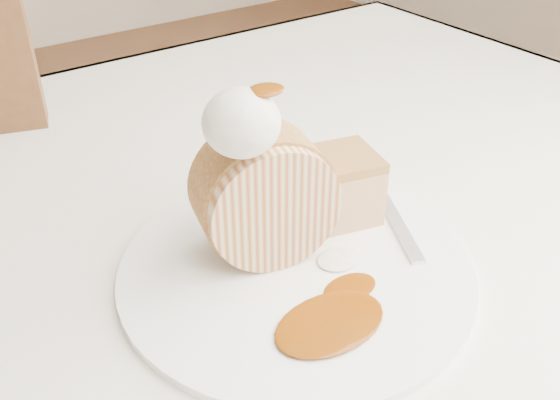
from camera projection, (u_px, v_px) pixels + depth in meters
table at (175, 292)px, 0.66m from camera, size 1.40×0.90×0.75m
plate at (296, 269)px, 0.54m from camera, size 0.37×0.37×0.01m
roulade_slice at (266, 196)px, 0.53m from camera, size 0.13×0.09×0.11m
cake_chunk at (338, 190)px, 0.59m from camera, size 0.08×0.08×0.06m
whipped_cream at (241, 123)px, 0.46m from camera, size 0.06×0.06×0.05m
caramel_drizzle at (265, 82)px, 0.45m from camera, size 0.03×0.02×0.01m
caramel_pool at (330, 323)px, 0.48m from camera, size 0.11×0.08×0.00m
fork at (396, 220)px, 0.59m from camera, size 0.10×0.17×0.00m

